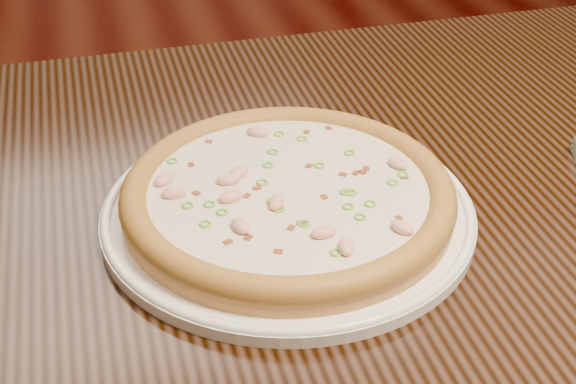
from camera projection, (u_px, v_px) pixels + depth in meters
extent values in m
cube|color=black|center=(382.00, 190.00, 0.87)|extent=(1.20, 0.80, 0.04)
cylinder|color=white|center=(288.00, 212.00, 0.79)|extent=(0.37, 0.37, 0.01)
torus|color=white|center=(288.00, 207.00, 0.79)|extent=(0.37, 0.37, 0.01)
cylinder|color=tan|center=(288.00, 200.00, 0.78)|extent=(0.32, 0.32, 0.02)
torus|color=#AF7834|center=(288.00, 192.00, 0.78)|extent=(0.33, 0.33, 0.03)
cylinder|color=beige|center=(288.00, 190.00, 0.78)|extent=(0.27, 0.27, 0.00)
ellipsoid|color=#F2B29E|center=(398.00, 163.00, 0.81)|extent=(0.02, 0.03, 0.01)
ellipsoid|color=#F2B29E|center=(230.00, 197.00, 0.76)|extent=(0.03, 0.02, 0.01)
ellipsoid|color=#F2B29E|center=(258.00, 132.00, 0.86)|extent=(0.03, 0.02, 0.01)
ellipsoid|color=#F2B29E|center=(239.00, 172.00, 0.79)|extent=(0.03, 0.03, 0.01)
ellipsoid|color=#F2B29E|center=(229.00, 179.00, 0.78)|extent=(0.02, 0.01, 0.01)
ellipsoid|color=#F2B29E|center=(324.00, 232.00, 0.71)|extent=(0.03, 0.02, 0.01)
ellipsoid|color=#F2B29E|center=(241.00, 226.00, 0.72)|extent=(0.02, 0.03, 0.01)
ellipsoid|color=#F2B29E|center=(402.00, 227.00, 0.72)|extent=(0.02, 0.03, 0.01)
ellipsoid|color=#F2B29E|center=(164.00, 179.00, 0.78)|extent=(0.03, 0.03, 0.01)
ellipsoid|color=#F2B29E|center=(346.00, 246.00, 0.69)|extent=(0.02, 0.03, 0.01)
ellipsoid|color=#F2B29E|center=(277.00, 202.00, 0.75)|extent=(0.02, 0.03, 0.01)
ellipsoid|color=#F2B29E|center=(174.00, 193.00, 0.76)|extent=(0.02, 0.01, 0.01)
cube|color=maroon|center=(343.00, 175.00, 0.80)|extent=(0.01, 0.01, 0.00)
cube|color=maroon|center=(257.00, 189.00, 0.78)|extent=(0.01, 0.01, 0.00)
cube|color=maroon|center=(366.00, 169.00, 0.81)|extent=(0.01, 0.01, 0.00)
cube|color=maroon|center=(399.00, 219.00, 0.73)|extent=(0.01, 0.01, 0.00)
cube|color=maroon|center=(404.00, 178.00, 0.79)|extent=(0.01, 0.01, 0.00)
cube|color=maroon|center=(209.00, 142.00, 0.85)|extent=(0.01, 0.01, 0.00)
cube|color=maroon|center=(248.00, 238.00, 0.71)|extent=(0.01, 0.01, 0.00)
cube|color=maroon|center=(309.00, 167.00, 0.81)|extent=(0.01, 0.01, 0.00)
cube|color=maroon|center=(362.00, 173.00, 0.80)|extent=(0.01, 0.01, 0.00)
cube|color=maroon|center=(356.00, 174.00, 0.80)|extent=(0.01, 0.01, 0.00)
cube|color=maroon|center=(291.00, 228.00, 0.72)|extent=(0.01, 0.01, 0.00)
cube|color=maroon|center=(328.00, 129.00, 0.88)|extent=(0.01, 0.01, 0.00)
cube|color=maroon|center=(278.00, 252.00, 0.69)|extent=(0.01, 0.01, 0.00)
cube|color=maroon|center=(228.00, 243.00, 0.70)|extent=(0.01, 0.01, 0.00)
cube|color=maroon|center=(196.00, 194.00, 0.77)|extent=(0.01, 0.01, 0.00)
cube|color=maroon|center=(301.00, 224.00, 0.73)|extent=(0.01, 0.01, 0.00)
cube|color=maroon|center=(191.00, 165.00, 0.81)|extent=(0.01, 0.01, 0.00)
cube|color=maroon|center=(324.00, 198.00, 0.76)|extent=(0.01, 0.01, 0.00)
cube|color=maroon|center=(307.00, 133.00, 0.87)|extent=(0.01, 0.01, 0.00)
cube|color=maroon|center=(247.00, 196.00, 0.77)|extent=(0.01, 0.01, 0.00)
torus|color=#5EB029|center=(393.00, 183.00, 0.78)|extent=(0.01, 0.01, 0.00)
torus|color=#5EB029|center=(222.00, 212.00, 0.74)|extent=(0.01, 0.01, 0.00)
torus|color=#5EB029|center=(403.00, 174.00, 0.80)|extent=(0.02, 0.02, 0.00)
torus|color=#5EB029|center=(188.00, 206.00, 0.75)|extent=(0.01, 0.01, 0.00)
torus|color=#5EB029|center=(370.00, 204.00, 0.75)|extent=(0.02, 0.02, 0.00)
torus|color=#5EB029|center=(172.00, 161.00, 0.82)|extent=(0.01, 0.01, 0.00)
torus|color=#5EB029|center=(235.00, 173.00, 0.80)|extent=(0.01, 0.01, 0.00)
torus|color=#5EB029|center=(273.00, 152.00, 0.83)|extent=(0.01, 0.01, 0.00)
torus|color=#5EB029|center=(360.00, 217.00, 0.73)|extent=(0.01, 0.01, 0.00)
torus|color=#5EB029|center=(349.00, 153.00, 0.83)|extent=(0.01, 0.01, 0.00)
torus|color=#5EB029|center=(319.00, 166.00, 0.81)|extent=(0.02, 0.02, 0.00)
torus|color=#5EB029|center=(262.00, 183.00, 0.78)|extent=(0.02, 0.02, 0.00)
torus|color=#5EB029|center=(205.00, 224.00, 0.73)|extent=(0.02, 0.02, 0.00)
torus|color=#5EB029|center=(268.00, 165.00, 0.81)|extent=(0.01, 0.01, 0.00)
torus|color=#5EB029|center=(302.00, 139.00, 0.86)|extent=(0.01, 0.01, 0.00)
torus|color=#5EB029|center=(272.00, 202.00, 0.76)|extent=(0.02, 0.02, 0.00)
torus|color=#5EB029|center=(279.00, 134.00, 0.86)|extent=(0.02, 0.02, 0.00)
torus|color=#5EB029|center=(348.00, 207.00, 0.75)|extent=(0.02, 0.02, 0.00)
torus|color=#5EB029|center=(351.00, 193.00, 0.77)|extent=(0.01, 0.01, 0.00)
torus|color=#5EB029|center=(304.00, 224.00, 0.73)|extent=(0.02, 0.02, 0.00)
torus|color=#5EB029|center=(209.00, 204.00, 0.75)|extent=(0.02, 0.02, 0.00)
torus|color=#5EB029|center=(278.00, 209.00, 0.75)|extent=(0.02, 0.02, 0.00)
torus|color=#5EB029|center=(336.00, 253.00, 0.69)|extent=(0.01, 0.01, 0.00)
torus|color=#5EB029|center=(345.00, 192.00, 0.77)|extent=(0.02, 0.02, 0.00)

